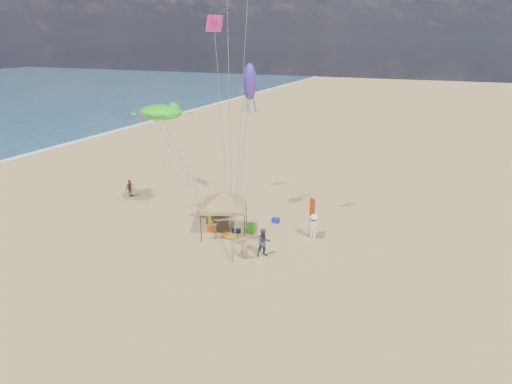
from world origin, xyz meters
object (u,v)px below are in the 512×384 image
at_px(cooler_red, 212,229).
at_px(chair_green, 251,229).
at_px(person_near_a, 244,248).
at_px(canopy_tent, 224,193).
at_px(person_far_a, 130,188).
at_px(chair_yellow, 210,219).
at_px(person_near_c, 313,227).
at_px(feather_flag, 312,211).
at_px(beach_cart, 230,236).
at_px(cooler_blue, 276,220).
at_px(person_near_b, 264,243).

bearing_deg(cooler_red, chair_green, 18.55).
distance_m(cooler_red, person_near_a, 4.79).
relative_size(canopy_tent, person_far_a, 3.54).
bearing_deg(chair_yellow, person_near_c, 3.77).
xyz_separation_m(feather_flag, cooler_red, (-6.80, -2.08, -1.78)).
bearing_deg(beach_cart, cooler_blue, 63.66).
bearing_deg(person_near_c, cooler_red, 12.35).
xyz_separation_m(cooler_blue, chair_green, (-0.95, -2.44, 0.16)).
height_order(canopy_tent, chair_green, canopy_tent).
height_order(cooler_red, person_far_a, person_far_a).
height_order(person_near_a, person_near_c, person_near_c).
bearing_deg(beach_cart, person_near_b, -24.69).
bearing_deg(beach_cart, person_near_a, -46.56).
distance_m(canopy_tent, chair_green, 3.32).
height_order(person_near_b, person_far_a, person_near_b).
relative_size(canopy_tent, cooler_red, 10.26).
relative_size(beach_cart, person_near_a, 0.59).
relative_size(feather_flag, cooler_blue, 5.45).
relative_size(chair_green, person_near_b, 0.37).
relative_size(feather_flag, person_near_a, 1.94).
height_order(cooler_red, person_near_a, person_near_a).
distance_m(canopy_tent, beach_cart, 3.06).
relative_size(person_near_b, person_far_a, 1.21).
relative_size(chair_yellow, person_near_c, 0.38).
distance_m(feather_flag, person_near_b, 4.56).
bearing_deg(person_far_a, person_near_b, -108.33).
distance_m(feather_flag, chair_green, 4.53).
height_order(chair_yellow, person_near_b, person_near_b).
bearing_deg(chair_green, chair_yellow, 174.32).
relative_size(cooler_red, beach_cart, 0.60).
xyz_separation_m(canopy_tent, beach_cart, (0.78, -0.67, -2.88)).
distance_m(feather_flag, person_near_a, 5.76).
bearing_deg(person_near_a, chair_green, -84.55).
bearing_deg(person_near_b, cooler_blue, 61.89).
xyz_separation_m(person_near_a, person_near_c, (3.17, 4.54, 0.16)).
bearing_deg(chair_green, feather_flag, 15.96).
distance_m(cooler_blue, person_near_a, 6.13).
distance_m(canopy_tent, chair_yellow, 3.47).
bearing_deg(beach_cart, chair_green, 55.80).
bearing_deg(beach_cart, chair_yellow, 146.03).
bearing_deg(cooler_red, person_near_c, 14.27).
distance_m(feather_flag, chair_yellow, 7.87).
xyz_separation_m(cooler_blue, beach_cart, (-1.91, -3.85, 0.01)).
distance_m(canopy_tent, cooler_blue, 5.07).
distance_m(beach_cart, person_near_a, 3.14).
height_order(chair_green, person_near_b, person_near_b).
bearing_deg(chair_yellow, feather_flag, 6.01).
distance_m(cooler_red, cooler_blue, 4.98).
xyz_separation_m(feather_flag, chair_yellow, (-7.66, -0.81, -1.62)).
distance_m(cooler_red, beach_cart, 1.84).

